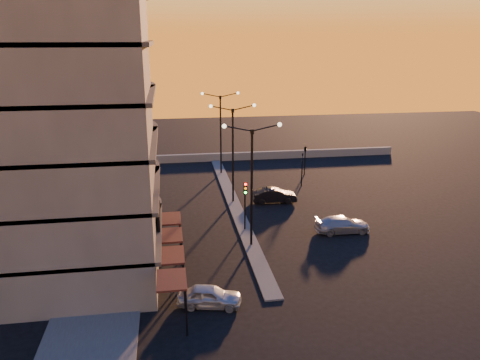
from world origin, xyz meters
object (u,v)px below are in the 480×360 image
traffic_light_main (245,198)px  car_hatchback (210,296)px  car_wagon (342,224)px  car_sedan (274,195)px  streetlamp_mid (233,146)px

traffic_light_main → car_hatchback: size_ratio=1.12×
car_hatchback → car_wagon: size_ratio=0.84×
car_hatchback → car_sedan: (7.87, 17.27, 0.05)m
car_sedan → streetlamp_mid: bearing=84.3°
streetlamp_mid → car_hatchback: bearing=-102.4°
streetlamp_mid → car_sedan: bearing=-8.9°
car_hatchback → car_sedan: size_ratio=0.89×
traffic_light_main → car_wagon: (7.86, -1.41, -2.23)m
traffic_light_main → car_sedan: (3.94, 6.51, -2.19)m
car_sedan → car_wagon: car_sedan is taller
car_hatchback → car_wagon: car_wagon is taller
traffic_light_main → car_hatchback: 11.67m
streetlamp_mid → car_sedan: 6.31m
car_sedan → car_wagon: bearing=-150.5°
streetlamp_mid → car_sedan: size_ratio=2.23×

